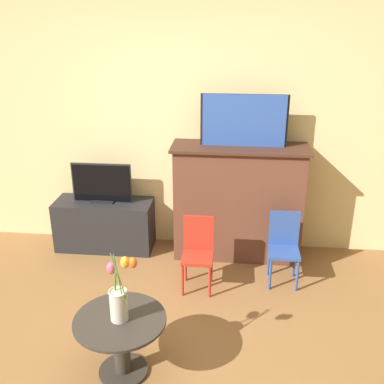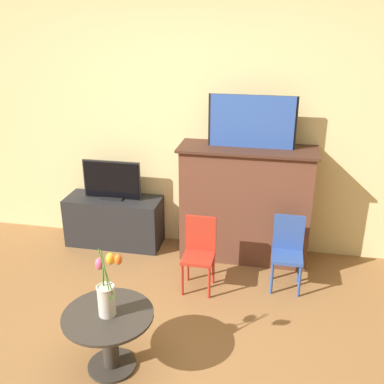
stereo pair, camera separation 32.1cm
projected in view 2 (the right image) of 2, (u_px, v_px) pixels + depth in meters
The scene contains 9 objects.
wall_back at pixel (195, 116), 4.37m from camera, with size 8.00×0.06×2.70m.
fireplace_mantel at pixel (245, 203), 4.34m from camera, with size 1.28×0.45×1.14m.
painting at pixel (252, 122), 4.04m from camera, with size 0.80×0.03×0.48m.
tv_stand at pixel (114, 221), 4.71m from camera, with size 0.98×0.38×0.51m.
tv_monitor at pixel (112, 181), 4.54m from camera, with size 0.60×0.12×0.40m.
chair_red at pixel (199, 250), 3.92m from camera, with size 0.27×0.27×0.66m.
chair_blue at pixel (288, 248), 3.93m from camera, with size 0.27×0.27×0.66m.
side_table at pixel (109, 332), 3.02m from camera, with size 0.61×0.61×0.44m.
vase_tulips at pixel (107, 292), 2.89m from camera, with size 0.22×0.16×0.51m.
Camera 2 is at (0.82, -2.12, 2.30)m, focal length 42.00 mm.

